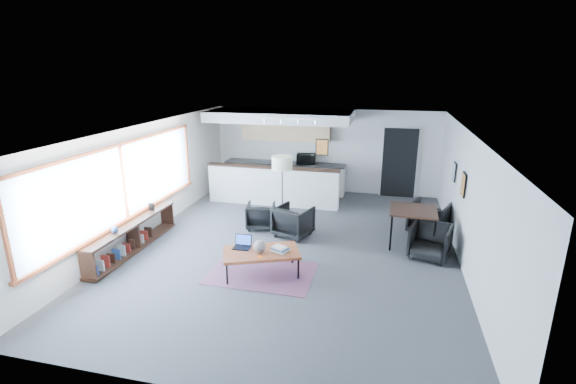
% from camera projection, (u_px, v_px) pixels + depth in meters
% --- Properties ---
extents(room, '(7.02, 9.02, 2.62)m').
position_uv_depth(room, '(292.00, 190.00, 8.91)').
color(room, '#464648').
rests_on(room, ground).
extents(window, '(0.10, 5.95, 1.66)m').
position_uv_depth(window, '(123.00, 184.00, 8.80)').
color(window, '#8CBFFF').
rests_on(window, room).
extents(console, '(0.35, 3.00, 0.80)m').
position_uv_depth(console, '(132.00, 237.00, 8.95)').
color(console, '#341D12').
rests_on(console, floor).
extents(kitchenette, '(4.20, 1.96, 2.60)m').
position_uv_depth(kitchenette, '(281.00, 151.00, 12.61)').
color(kitchenette, white).
rests_on(kitchenette, floor).
extents(doorway, '(1.10, 0.12, 2.15)m').
position_uv_depth(doorway, '(399.00, 162.00, 12.58)').
color(doorway, black).
rests_on(doorway, room).
extents(track_light, '(1.60, 0.07, 0.15)m').
position_uv_depth(track_light, '(289.00, 120.00, 10.73)').
color(track_light, silver).
rests_on(track_light, room).
extents(wall_art_lower, '(0.03, 0.38, 0.48)m').
position_uv_depth(wall_art_lower, '(464.00, 185.00, 8.43)').
color(wall_art_lower, black).
rests_on(wall_art_lower, room).
extents(wall_art_upper, '(0.03, 0.34, 0.44)m').
position_uv_depth(wall_art_upper, '(454.00, 172.00, 9.66)').
color(wall_art_upper, black).
rests_on(wall_art_upper, room).
extents(kilim_rug, '(2.03, 1.39, 0.01)m').
position_uv_depth(kilim_rug, '(261.00, 273.00, 8.07)').
color(kilim_rug, '#6A3B53').
rests_on(kilim_rug, floor).
extents(coffee_table, '(1.62, 1.27, 0.47)m').
position_uv_depth(coffee_table, '(261.00, 253.00, 7.95)').
color(coffee_table, brown).
rests_on(coffee_table, floor).
extents(laptop, '(0.33, 0.28, 0.24)m').
position_uv_depth(laptop, '(243.00, 244.00, 8.11)').
color(laptop, black).
rests_on(laptop, coffee_table).
extents(ceramic_pot, '(0.24, 0.24, 0.24)m').
position_uv_depth(ceramic_pot, '(260.00, 247.00, 7.85)').
color(ceramic_pot, gray).
rests_on(ceramic_pot, coffee_table).
extents(book_stack, '(0.38, 0.34, 0.09)m').
position_uv_depth(book_stack, '(280.00, 249.00, 7.93)').
color(book_stack, silver).
rests_on(book_stack, coffee_table).
extents(coaster, '(0.12, 0.12, 0.01)m').
position_uv_depth(coaster, '(260.00, 257.00, 7.69)').
color(coaster, '#E5590C').
rests_on(coaster, coffee_table).
extents(armchair_left, '(0.77, 0.74, 0.69)m').
position_uv_depth(armchair_left, '(261.00, 215.00, 10.25)').
color(armchair_left, black).
rests_on(armchair_left, floor).
extents(armchair_right, '(0.96, 0.93, 0.79)m').
position_uv_depth(armchair_right, '(293.00, 220.00, 9.76)').
color(armchair_right, black).
rests_on(armchair_right, floor).
extents(floor_lamp, '(0.64, 0.64, 1.76)m').
position_uv_depth(floor_lamp, '(282.00, 165.00, 10.15)').
color(floor_lamp, black).
rests_on(floor_lamp, floor).
extents(dining_table, '(1.02, 1.02, 0.84)m').
position_uv_depth(dining_table, '(413.00, 213.00, 9.16)').
color(dining_table, '#341D12').
rests_on(dining_table, floor).
extents(dining_chair_near, '(0.80, 0.77, 0.67)m').
position_uv_depth(dining_chair_near, '(430.00, 242.00, 8.65)').
color(dining_chair_near, black).
rests_on(dining_chair_near, floor).
extents(dining_chair_far, '(0.90, 0.87, 0.72)m').
position_uv_depth(dining_chair_far, '(429.00, 219.00, 9.93)').
color(dining_chair_far, black).
rests_on(dining_chair_far, floor).
extents(microwave, '(0.59, 0.37, 0.38)m').
position_uv_depth(microwave, '(306.00, 158.00, 12.94)').
color(microwave, black).
rests_on(microwave, kitchenette).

